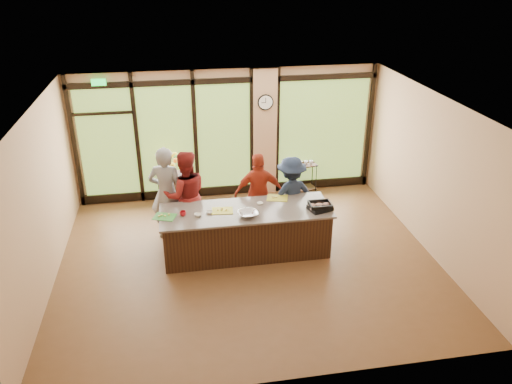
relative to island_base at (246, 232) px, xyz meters
name	(u,v)px	position (x,y,z in m)	size (l,w,h in m)	color
floor	(249,260)	(0.00, -0.30, -0.44)	(7.00, 7.00, 0.00)	brown
ceiling	(247,106)	(0.00, -0.30, 2.56)	(7.00, 7.00, 0.00)	white
back_wall	(228,134)	(0.00, 2.70, 1.06)	(7.00, 7.00, 0.00)	tan
left_wall	(40,204)	(-3.50, -0.30, 1.06)	(6.00, 6.00, 0.00)	tan
right_wall	(432,175)	(3.50, -0.30, 1.06)	(6.00, 6.00, 0.00)	tan
window_wall	(235,139)	(0.16, 2.65, 0.95)	(6.90, 0.12, 3.00)	tan
island_base	(246,232)	(0.00, 0.00, 0.00)	(3.10, 1.00, 0.88)	black
countertop	(246,211)	(0.00, 0.00, 0.46)	(3.20, 1.10, 0.04)	slate
wall_clock	(266,102)	(0.85, 2.57, 1.81)	(0.36, 0.04, 0.36)	black
cook_left	(167,194)	(-1.45, 0.85, 0.54)	(0.71, 0.47, 1.95)	slate
cook_midleft	(186,195)	(-1.08, 0.81, 0.49)	(0.90, 0.70, 1.85)	maroon
cook_midright	(259,193)	(0.39, 0.80, 0.42)	(1.00, 0.42, 1.71)	#9C2D18
cook_right	(291,195)	(1.03, 0.68, 0.38)	(1.06, 0.61, 1.64)	#1A2439
roasting_pan	(320,208)	(1.37, -0.22, 0.52)	(0.41, 0.32, 0.07)	black
mixing_bowl	(248,214)	(0.01, -0.25, 0.52)	(0.36, 0.36, 0.09)	silver
cutting_board_left	(165,217)	(-1.50, -0.03, 0.49)	(0.39, 0.29, 0.01)	#358731
cutting_board_center	(222,211)	(-0.44, 0.04, 0.49)	(0.39, 0.29, 0.01)	gold
cutting_board_right	(277,198)	(0.68, 0.39, 0.49)	(0.40, 0.30, 0.01)	gold
prep_bowl_near	(198,215)	(-0.90, -0.08, 0.50)	(0.14, 0.14, 0.04)	white
prep_bowl_mid	(209,212)	(-0.68, -0.02, 0.50)	(0.12, 0.12, 0.04)	white
prep_bowl_far	(260,203)	(0.30, 0.20, 0.49)	(0.12, 0.12, 0.03)	white
red_ramekin	(183,214)	(-1.17, -0.03, 0.53)	(0.12, 0.12, 0.09)	#B1111D
flower_stand	(171,190)	(-1.38, 2.19, -0.02)	(0.42, 0.42, 0.85)	black
flower_vase	(169,167)	(-1.38, 2.19, 0.54)	(0.26, 0.26, 0.27)	#8F754E
bar_cart	(303,175)	(1.71, 2.33, 0.08)	(0.69, 0.48, 0.87)	black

